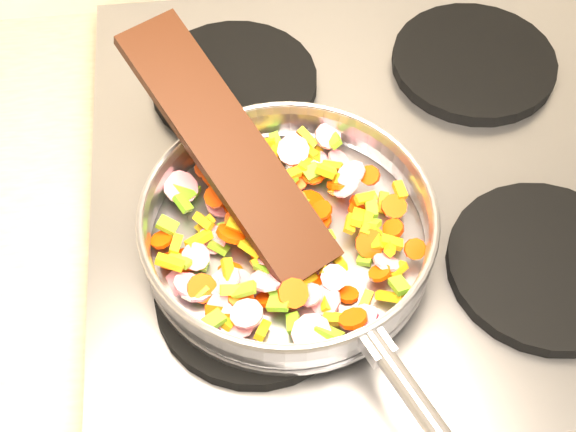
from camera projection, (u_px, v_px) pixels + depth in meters
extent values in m
cube|color=#939399|center=(374.00, 182.00, 0.87)|extent=(0.60, 0.60, 0.04)
cylinder|color=black|center=(256.00, 294.00, 0.75)|extent=(0.19, 0.19, 0.02)
cylinder|color=black|center=(545.00, 265.00, 0.77)|extent=(0.19, 0.19, 0.02)
cylinder|color=black|center=(234.00, 82.00, 0.91)|extent=(0.19, 0.19, 0.02)
cylinder|color=black|center=(474.00, 62.00, 0.93)|extent=(0.19, 0.19, 0.02)
cylinder|color=#9E9EA5|center=(288.00, 242.00, 0.77)|extent=(0.28, 0.28, 0.01)
torus|color=#9E9EA5|center=(288.00, 227.00, 0.75)|extent=(0.31, 0.31, 0.05)
torus|color=#9E9EA5|center=(288.00, 213.00, 0.74)|extent=(0.28, 0.28, 0.01)
cylinder|color=#9E9EA5|center=(437.00, 430.00, 0.63)|extent=(0.09, 0.18, 0.02)
cube|color=#9E9EA5|center=(376.00, 345.00, 0.67)|extent=(0.03, 0.04, 0.02)
cube|color=#61A01C|center=(310.00, 172.00, 0.81)|extent=(0.02, 0.02, 0.02)
cube|color=gold|center=(325.00, 171.00, 0.79)|extent=(0.02, 0.02, 0.01)
cube|color=#61A01C|center=(232.00, 290.00, 0.71)|extent=(0.02, 0.01, 0.01)
cylinder|color=red|center=(196.00, 256.00, 0.74)|extent=(0.04, 0.03, 0.03)
cylinder|color=red|center=(315.00, 159.00, 0.82)|extent=(0.04, 0.04, 0.02)
cylinder|color=red|center=(224.00, 281.00, 0.73)|extent=(0.04, 0.04, 0.02)
cylinder|color=red|center=(254.00, 173.00, 0.80)|extent=(0.03, 0.03, 0.02)
cylinder|color=#E43803|center=(239.00, 322.00, 0.71)|extent=(0.03, 0.03, 0.02)
cylinder|color=red|center=(289.00, 200.00, 0.78)|extent=(0.03, 0.03, 0.02)
cylinder|color=#E43803|center=(235.00, 219.00, 0.76)|extent=(0.03, 0.03, 0.01)
cylinder|color=#E43803|center=(321.00, 220.00, 0.78)|extent=(0.02, 0.03, 0.02)
cube|color=gold|center=(250.00, 249.00, 0.74)|extent=(0.02, 0.02, 0.01)
cube|color=#61A01C|center=(279.00, 304.00, 0.71)|extent=(0.02, 0.02, 0.01)
cube|color=#61A01C|center=(371.00, 207.00, 0.77)|extent=(0.01, 0.02, 0.01)
cylinder|color=#E43803|center=(264.00, 254.00, 0.76)|extent=(0.03, 0.03, 0.02)
cube|color=gold|center=(333.00, 166.00, 0.81)|extent=(0.02, 0.02, 0.01)
cylinder|color=red|center=(351.00, 173.00, 0.79)|extent=(0.04, 0.04, 0.02)
cube|color=#61A01C|center=(264.00, 268.00, 0.74)|extent=(0.02, 0.02, 0.01)
cube|color=gold|center=(397.00, 270.00, 0.74)|extent=(0.02, 0.02, 0.01)
cube|color=gold|center=(231.00, 321.00, 0.71)|extent=(0.02, 0.02, 0.02)
cylinder|color=#E43803|center=(321.00, 210.00, 0.78)|extent=(0.03, 0.03, 0.02)
cube|color=gold|center=(280.00, 156.00, 0.82)|extent=(0.02, 0.03, 0.02)
cylinder|color=#E43803|center=(234.00, 205.00, 0.78)|extent=(0.02, 0.02, 0.01)
cube|color=#61A01C|center=(275.00, 225.00, 0.78)|extent=(0.02, 0.03, 0.02)
cube|color=#61A01C|center=(366.00, 257.00, 0.76)|extent=(0.02, 0.02, 0.01)
cube|color=gold|center=(377.00, 240.00, 0.75)|extent=(0.01, 0.02, 0.01)
cylinder|color=#E43803|center=(293.00, 293.00, 0.71)|extent=(0.04, 0.04, 0.02)
cube|color=gold|center=(307.00, 137.00, 0.82)|extent=(0.02, 0.02, 0.02)
cube|color=#61A01C|center=(399.00, 285.00, 0.72)|extent=(0.02, 0.02, 0.01)
cylinder|color=red|center=(339.00, 160.00, 0.82)|extent=(0.03, 0.03, 0.02)
cube|color=gold|center=(357.00, 217.00, 0.76)|extent=(0.02, 0.03, 0.02)
cube|color=#61A01C|center=(267.00, 231.00, 0.75)|extent=(0.03, 0.02, 0.01)
cube|color=#61A01C|center=(253.00, 226.00, 0.76)|extent=(0.03, 0.02, 0.01)
cube|color=gold|center=(248.00, 175.00, 0.81)|extent=(0.01, 0.02, 0.02)
cube|color=#61A01C|center=(288.00, 178.00, 0.80)|extent=(0.02, 0.02, 0.01)
cube|color=gold|center=(258.00, 161.00, 0.81)|extent=(0.02, 0.02, 0.02)
cube|color=gold|center=(306.00, 255.00, 0.75)|extent=(0.02, 0.02, 0.02)
cylinder|color=#E43803|center=(216.00, 174.00, 0.80)|extent=(0.04, 0.03, 0.02)
cube|color=gold|center=(205.00, 224.00, 0.77)|extent=(0.02, 0.02, 0.02)
cube|color=gold|center=(383.00, 203.00, 0.79)|extent=(0.01, 0.02, 0.02)
cylinder|color=red|center=(212.00, 240.00, 0.76)|extent=(0.03, 0.03, 0.02)
cube|color=gold|center=(366.00, 198.00, 0.77)|extent=(0.02, 0.02, 0.01)
cylinder|color=#E43803|center=(296.00, 201.00, 0.77)|extent=(0.02, 0.02, 0.01)
cylinder|color=#E43803|center=(415.00, 249.00, 0.74)|extent=(0.03, 0.03, 0.02)
cylinder|color=red|center=(237.00, 283.00, 0.74)|extent=(0.05, 0.05, 0.02)
cylinder|color=red|center=(175.00, 284.00, 0.74)|extent=(0.03, 0.03, 0.02)
cylinder|color=#E43803|center=(241.00, 296.00, 0.72)|extent=(0.03, 0.03, 0.01)
cube|color=gold|center=(350.00, 224.00, 0.76)|extent=(0.02, 0.02, 0.01)
cylinder|color=red|center=(360.00, 318.00, 0.71)|extent=(0.04, 0.04, 0.02)
cylinder|color=#E43803|center=(353.00, 319.00, 0.70)|extent=(0.04, 0.04, 0.02)
cube|color=gold|center=(340.00, 264.00, 0.74)|extent=(0.01, 0.02, 0.01)
cylinder|color=red|center=(313.00, 257.00, 0.75)|extent=(0.04, 0.04, 0.02)
cube|color=gold|center=(304.00, 165.00, 0.80)|extent=(0.02, 0.02, 0.02)
cylinder|color=red|center=(220.00, 204.00, 0.79)|extent=(0.03, 0.04, 0.02)
cylinder|color=#E43803|center=(172.00, 261.00, 0.75)|extent=(0.04, 0.03, 0.02)
cylinder|color=#E43803|center=(370.00, 244.00, 0.75)|extent=(0.04, 0.03, 0.03)
cylinder|color=#E43803|center=(252.00, 213.00, 0.77)|extent=(0.04, 0.04, 0.01)
cylinder|color=#E43803|center=(313.00, 174.00, 0.80)|extent=(0.03, 0.03, 0.01)
cube|color=gold|center=(170.00, 262.00, 0.73)|extent=(0.03, 0.02, 0.02)
cube|color=#61A01C|center=(312.00, 172.00, 0.80)|extent=(0.02, 0.02, 0.01)
cube|color=#61A01C|center=(237.00, 167.00, 0.82)|extent=(0.02, 0.02, 0.02)
cube|color=gold|center=(365.00, 301.00, 0.72)|extent=(0.02, 0.02, 0.01)
cylinder|color=red|center=(294.00, 155.00, 0.83)|extent=(0.04, 0.04, 0.02)
cube|color=gold|center=(390.00, 297.00, 0.72)|extent=(0.03, 0.02, 0.02)
cube|color=gold|center=(223.00, 160.00, 0.80)|extent=(0.02, 0.02, 0.01)
cube|color=#61A01C|center=(268.00, 169.00, 0.80)|extent=(0.02, 0.02, 0.01)
cylinder|color=red|center=(247.00, 314.00, 0.70)|extent=(0.04, 0.04, 0.01)
cube|color=#61A01C|center=(325.00, 170.00, 0.80)|extent=(0.02, 0.03, 0.02)
cylinder|color=#E43803|center=(394.00, 206.00, 0.78)|extent=(0.04, 0.04, 0.01)
cylinder|color=#E43803|center=(312.00, 202.00, 0.79)|extent=(0.04, 0.04, 0.02)
cube|color=gold|center=(267.00, 143.00, 0.83)|extent=(0.02, 0.01, 0.02)
cube|color=gold|center=(391.00, 242.00, 0.75)|extent=(0.02, 0.02, 0.01)
cylinder|color=#E43803|center=(348.00, 295.00, 0.73)|extent=(0.02, 0.02, 0.01)
cube|color=#61A01C|center=(326.00, 236.00, 0.75)|extent=(0.02, 0.02, 0.01)
cylinder|color=red|center=(267.00, 280.00, 0.73)|extent=(0.04, 0.03, 0.02)
cylinder|color=#E43803|center=(359.00, 203.00, 0.79)|extent=(0.03, 0.03, 0.02)
cube|color=#61A01C|center=(298.00, 243.00, 0.76)|extent=(0.02, 0.02, 0.01)
cube|color=gold|center=(176.00, 244.00, 0.75)|extent=(0.02, 0.02, 0.01)
cylinder|color=red|center=(254.00, 230.00, 0.78)|extent=(0.03, 0.04, 0.02)
cube|color=#61A01C|center=(234.00, 164.00, 0.81)|extent=(0.03, 0.03, 0.01)
cylinder|color=red|center=(196.00, 289.00, 0.73)|extent=(0.05, 0.05, 0.01)
cube|color=#61A01C|center=(335.00, 141.00, 0.81)|extent=(0.01, 0.02, 0.02)
cube|color=gold|center=(309.00, 281.00, 0.74)|extent=(0.02, 0.02, 0.01)
cube|color=gold|center=(277.00, 150.00, 0.82)|extent=(0.02, 0.02, 0.02)
cube|color=gold|center=(244.00, 155.00, 0.82)|extent=(0.02, 0.01, 0.01)
cylinder|color=#E43803|center=(268.00, 298.00, 0.73)|extent=(0.03, 0.03, 0.02)
cube|color=gold|center=(252.00, 150.00, 0.80)|extent=(0.02, 0.02, 0.02)
cylinder|color=red|center=(273.00, 256.00, 0.74)|extent=(0.04, 0.04, 0.02)
cube|color=#61A01C|center=(252.00, 175.00, 0.80)|extent=(0.02, 0.02, 0.01)
cylinder|color=red|center=(181.00, 187.00, 0.78)|extent=(0.05, 0.05, 0.02)
cube|color=#61A01C|center=(293.00, 323.00, 0.71)|extent=(0.01, 0.02, 0.01)
cube|color=gold|center=(400.00, 190.00, 0.78)|extent=(0.01, 0.02, 0.01)
cylinder|color=#E43803|center=(272.00, 209.00, 0.77)|extent=(0.03, 0.03, 0.02)
cylinder|color=#E43803|center=(202.00, 288.00, 0.72)|extent=(0.04, 0.04, 0.02)
cylinder|color=#E43803|center=(359.00, 211.00, 0.78)|extent=(0.03, 0.03, 0.01)
cylinder|color=#E43803|center=(217.00, 196.00, 0.78)|extent=(0.03, 0.04, 0.01)
cylinder|color=#E43803|center=(370.00, 175.00, 0.79)|extent=(0.03, 0.03, 0.02)
cube|color=#61A01C|center=(184.00, 191.00, 0.79)|extent=(0.03, 0.03, 0.02)
cube|color=#61A01C|center=(369.00, 223.00, 0.76)|extent=(0.02, 0.02, 0.02)
cube|color=#61A01C|center=(244.00, 290.00, 0.71)|extent=(0.02, 0.01, 0.02)
cylinder|color=red|center=(328.00, 136.00, 0.82)|extent=(0.04, 0.04, 0.02)
cube|color=#61A01C|center=(226.00, 230.00, 0.77)|extent=(0.02, 0.02, 0.01)
cube|color=gold|center=(334.00, 319.00, 0.71)|extent=(0.02, 0.02, 0.01)
cube|color=gold|center=(308.00, 151.00, 0.82)|extent=(0.02, 0.02, 0.01)
cube|color=gold|center=(218.00, 157.00, 0.81)|extent=(0.02, 0.02, 0.02)
cube|color=#61A01C|center=(219.00, 247.00, 0.76)|extent=(0.02, 0.02, 0.02)
cube|color=#61A01C|center=(278.00, 220.00, 0.77)|extent=(0.02, 0.02, 0.02)
cylinder|color=red|center=(300.00, 157.00, 0.81)|extent=(0.03, 0.03, 0.02)
cylinder|color=red|center=(189.00, 285.00, 0.73)|extent=(0.03, 0.04, 0.02)
cube|color=#61A01C|center=(276.00, 141.00, 0.83)|extent=(0.01, 0.02, 0.01)
cylinder|color=#E43803|center=(267.00, 191.00, 0.78)|extent=(0.03, 0.03, 0.02)
cube|color=#61A01C|center=(246.00, 142.00, 0.81)|extent=(0.02, 0.02, 0.02)
cylinder|color=#E43803|center=(249.00, 147.00, 0.82)|extent=(0.04, 0.04, 0.02)
cylinder|color=red|center=(387.00, 262.00, 0.74)|extent=(0.03, 0.03, 0.02)
cylinder|color=#E43803|center=(219.00, 310.00, 0.72)|extent=(0.03, 0.03, 0.01)
cube|color=#61A01C|center=(214.00, 320.00, 0.70)|extent=(0.02, 0.02, 0.01)
cube|color=gold|center=(263.00, 330.00, 0.70)|extent=(0.02, 0.02, 0.02)
cylinder|color=#E43803|center=(162.00, 240.00, 0.76)|extent=(0.03, 0.03, 0.01)
cube|color=gold|center=(331.00, 274.00, 0.73)|extent=(0.02, 0.01, 0.02)
cube|color=#61A01C|center=(329.00, 333.00, 0.69)|extent=(0.03, 0.03, 0.02)
cylinder|color=red|center=(310.00, 295.00, 0.72)|extent=(0.03, 0.03, 0.01)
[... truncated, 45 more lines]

